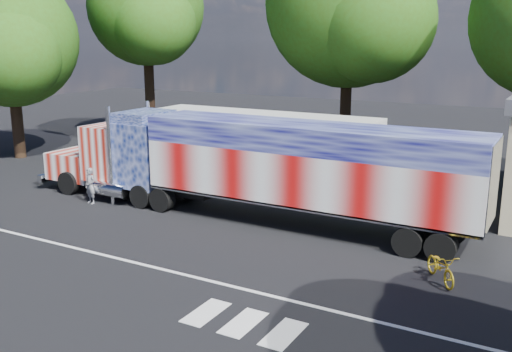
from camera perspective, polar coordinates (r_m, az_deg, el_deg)
The scene contains 9 objects.
ground at distance 21.31m, azimuth -3.98°, elevation -6.64°, with size 100.00×100.00×0.00m, color black.
lane_markings at distance 17.54m, azimuth -6.10°, elevation -11.27°, with size 30.00×2.67×0.01m.
semi_truck at distance 23.53m, azimuth -0.63°, elevation 1.18°, with size 20.92×3.30×4.46m.
coach_bus at distance 29.81m, azimuth 0.64°, elevation 2.98°, with size 12.36×2.88×3.60m.
woman at distance 26.99m, azimuth -16.24°, elevation -0.96°, with size 0.60×0.39×1.65m, color slate.
bicycle at distance 18.74m, azimuth 18.01°, elevation -8.64°, with size 0.63×1.82×0.96m, color gold.
tree_n_mid at distance 36.87m, azimuth 9.54°, elevation 16.58°, with size 10.85×10.33×14.61m.
tree_nw_a at distance 42.04m, azimuth -10.83°, elevation 16.16°, with size 8.49×8.08×13.51m.
tree_w_a at distance 38.36m, azimuth -23.39°, elevation 12.37°, with size 8.60×8.19×11.40m.
Camera 1 is at (11.05, -16.66, 7.36)m, focal length 40.00 mm.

